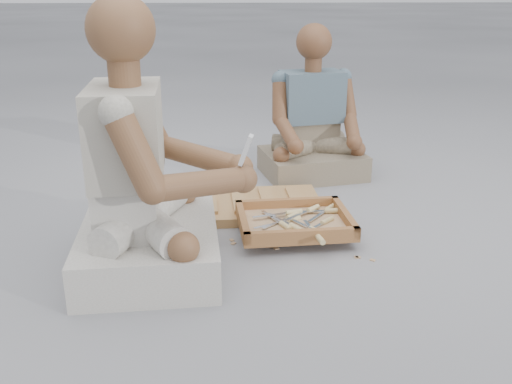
{
  "coord_description": "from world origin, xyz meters",
  "views": [
    {
      "loc": [
        -0.19,
        -1.76,
        0.99
      ],
      "look_at": [
        -0.1,
        0.12,
        0.3
      ],
      "focal_mm": 40.0,
      "sensor_mm": 36.0,
      "label": 1
    }
  ],
  "objects_px": {
    "companion": "(313,127)",
    "craftsman": "(144,183)",
    "tool_tray": "(294,222)",
    "carved_panel": "(255,205)"
  },
  "relations": [
    {
      "from": "companion",
      "to": "craftsman",
      "type": "bearing_deg",
      "value": 42.12
    },
    {
      "from": "tool_tray",
      "to": "craftsman",
      "type": "relative_size",
      "value": 0.5
    },
    {
      "from": "carved_panel",
      "to": "companion",
      "type": "bearing_deg",
      "value": 56.51
    },
    {
      "from": "companion",
      "to": "carved_panel",
      "type": "bearing_deg",
      "value": 44.11
    },
    {
      "from": "carved_panel",
      "to": "craftsman",
      "type": "height_order",
      "value": "craftsman"
    },
    {
      "from": "tool_tray",
      "to": "companion",
      "type": "bearing_deg",
      "value": 77.16
    },
    {
      "from": "carved_panel",
      "to": "tool_tray",
      "type": "height_order",
      "value": "tool_tray"
    },
    {
      "from": "carved_panel",
      "to": "craftsman",
      "type": "xyz_separation_m",
      "value": [
        -0.42,
        -0.55,
        0.31
      ]
    },
    {
      "from": "tool_tray",
      "to": "companion",
      "type": "height_order",
      "value": "companion"
    },
    {
      "from": "craftsman",
      "to": "companion",
      "type": "relative_size",
      "value": 1.2
    }
  ]
}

